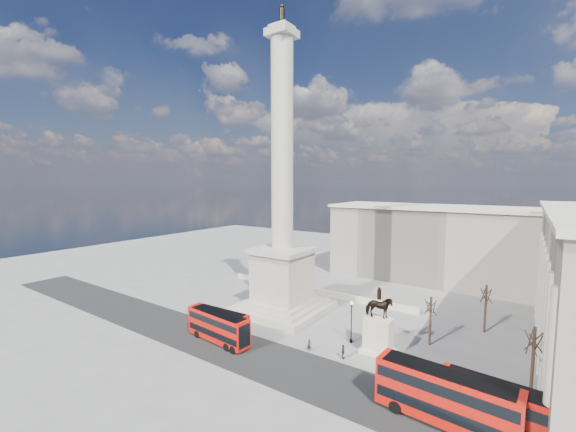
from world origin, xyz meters
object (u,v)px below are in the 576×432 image
Objects in this scene: red_bus_d at (512,414)px; pedestrian_crossing at (343,352)px; nelsons_column at (282,235)px; victorian_lamp at (351,318)px; red_bus_b at (219,327)px; equestrian_statue at (378,330)px; pedestrian_standing at (390,368)px; red_bus_a at (218,323)px; red_bus_c at (446,397)px; pedestrian_walking at (309,345)px.

red_bus_d is 18.53m from pedestrian_crossing.
nelsons_column is 18.23m from victorian_lamp.
equestrian_statue is (19.07, 9.32, 0.85)m from red_bus_b.
equestrian_statue reaches higher than pedestrian_standing.
red_bus_a is 0.79× the size of red_bus_c.
red_bus_c is 8.87m from pedestrian_standing.
red_bus_a reaches higher than pedestrian_crossing.
red_bus_a is 0.84× the size of red_bus_d.
pedestrian_standing is at bearing 17.79° from red_bus_b.
equestrian_statue is at bearing 139.77° from red_bus_c.
red_bus_b is 6.38× the size of pedestrian_walking.
victorian_lamp is 3.24× the size of pedestrian_crossing.
red_bus_a is 6.02× the size of pedestrian_walking.
red_bus_c reaches higher than red_bus_a.
red_bus_d is (33.69, -14.20, -10.49)m from nelsons_column.
red_bus_c is (28.83, -0.32, 0.41)m from red_bus_b.
equestrian_statue is 4.84× the size of pedestrian_crossing.
nelsons_column reaches higher than victorian_lamp.
red_bus_a is 29.96m from red_bus_c.
victorian_lamp is 3.51× the size of pedestrian_standing.
red_bus_c reaches higher than pedestrian_crossing.
victorian_lamp reaches higher than pedestrian_standing.
pedestrian_standing is 5.97m from pedestrian_crossing.
pedestrian_walking is (11.42, -10.12, -12.11)m from nelsons_column.
pedestrian_crossing is at bearing -77.49° from victorian_lamp.
red_bus_c is 13.73m from equestrian_statue.
red_bus_d is (33.88, 0.59, 0.26)m from red_bus_b.
nelsons_column is 38.03m from red_bus_d.
pedestrian_walking is at bearing 13.81° from red_bus_a.
victorian_lamp reaches higher than pedestrian_walking.
nelsons_column is at bearing 94.09° from red_bus_b.
red_bus_b is 0.89× the size of red_bus_d.
red_bus_c is 6.89× the size of pedestrian_crossing.
pedestrian_crossing is at bearing 169.58° from red_bus_d.
red_bus_a is 18.53m from victorian_lamp.
red_bus_a is (-1.28, -13.80, -10.86)m from nelsons_column.
nelsons_column is 19.48m from pedestrian_walking.
victorian_lamp reaches higher than red_bus_b.
red_bus_c is 17.31m from victorian_lamp.
red_bus_a is at bearing -178.11° from red_bus_c.
equestrian_statue is at bearing -61.70° from pedestrian_crossing.
red_bus_b is 33.88m from red_bus_d.
equestrian_statue is 5.39m from pedestrian_crossing.
pedestrian_walking is at bearing -148.09° from equestrian_statue.
red_bus_a is at bearing 80.35° from pedestrian_crossing.
nelsons_column is 4.05× the size of red_bus_c.
nelsons_column reaches higher than red_bus_b.
pedestrian_crossing is (4.44, 0.73, 0.08)m from pedestrian_walking.
red_bus_a is 23.49m from pedestrian_standing.
pedestrian_crossing is (17.14, 4.41, -1.17)m from red_bus_a.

